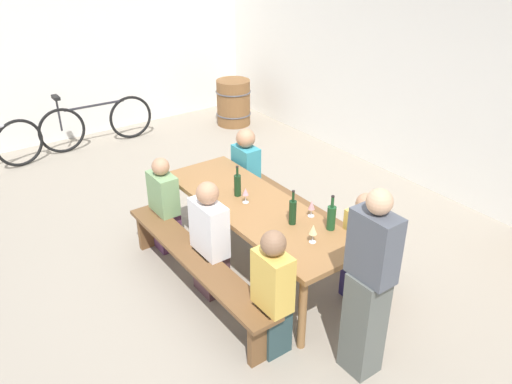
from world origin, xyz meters
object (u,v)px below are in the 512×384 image
Objects in this scene: wine_glass_2 at (245,192)px; bench_far at (308,219)px; tasting_table at (256,212)px; seated_guest_near_0 at (164,207)px; wine_glass_0 at (313,230)px; seated_guest_far_1 at (362,249)px; seated_guest_near_1 at (210,242)px; standing_host at (368,289)px; wine_bottle_2 at (238,185)px; parked_bicycle_0 at (96,123)px; wine_bottle_1 at (293,212)px; seated_guest_far_0 at (246,175)px; wine_barrel at (233,102)px; seated_guest_near_2 at (272,295)px; wine_bottle_0 at (331,217)px; bench_near at (196,263)px; wine_glass_1 at (312,206)px.

bench_far is at bearing 81.35° from wine_glass_2.
seated_guest_near_0 is (-0.91, -0.54, -0.18)m from tasting_table.
wine_glass_0 is 0.63m from seated_guest_far_1.
seated_guest_near_1 is 1.61m from standing_host.
wine_glass_0 is 0.91m from wine_glass_2.
seated_guest_near_0 is 0.93m from seated_guest_near_1.
wine_bottle_2 is 0.67m from seated_guest_near_1.
wine_bottle_1 is at bearing -85.43° from parked_bicycle_0.
seated_guest_far_0 is 1.44× the size of wine_barrel.
seated_guest_far_0 is (-0.66, 0.56, -0.32)m from wine_bottle_2.
wine_barrel is at bearing 149.35° from tasting_table.
seated_guest_near_2 is (0.97, -0.54, -0.12)m from tasting_table.
wine_bottle_2 reaches higher than wine_glass_2.
seated_guest_far_1 is (1.18, 0.56, -0.34)m from wine_bottle_2.
wine_glass_0 is 1.12× the size of wine_glass_2.
tasting_table is at bearing -3.53° from standing_host.
wine_bottle_1 is 0.82m from seated_guest_near_1.
seated_guest_near_2 is at bearing -90.00° from seated_guest_near_1.
tasting_table is at bearing 21.79° from wine_glass_2.
wine_barrel reaches higher than bench_far.
tasting_table is at bearing -158.11° from wine_bottle_0.
parked_bicycle_0 is (-4.16, 0.60, 0.01)m from bench_near.
wine_bottle_1 is at bearing -65.82° from seated_guest_near_0.
bench_near is at bearing -114.93° from wine_glass_1.
wine_bottle_1 is at bearing 59.13° from bench_near.
wine_glass_2 is (-0.91, -0.06, -0.01)m from wine_glass_0.
seated_guest_near_2 is (1.25, -0.52, -0.31)m from wine_bottle_2.
wine_glass_1 is (0.00, 0.22, -0.01)m from wine_bottle_1.
wine_barrel reaches higher than bench_near.
wine_bottle_0 is at bearing -34.81° from seated_guest_far_1.
bench_near is 4.20m from parked_bicycle_0.
wine_bottle_2 is (-0.28, -0.02, 0.19)m from tasting_table.
wine_bottle_1 is 4.69m from wine_barrel.
wine_bottle_1 reaches higher than wine_glass_0.
seated_guest_near_0 is 0.96× the size of seated_guest_far_1.
wine_barrel is at bearing 59.67° from seated_guest_near_2.
parked_bicycle_0 is (-5.70, 0.01, -0.41)m from standing_host.
seated_guest_near_1 reaches higher than bench_near.
wine_glass_2 is at bearing -31.94° from wine_barrel.
wine_bottle_0 is at bearing 103.98° from wine_glass_0.
bench_near is 1.00× the size of bench_far.
tasting_table is 4.17m from parked_bicycle_0.
bench_far is at bearing 38.25° from seated_guest_near_2.
standing_host is (0.82, -0.39, -0.09)m from wine_bottle_0.
wine_barrel is at bearing 142.09° from bench_near.
wine_glass_1 is at bearing 80.30° from seated_guest_far_0.
tasting_table is 0.22m from wine_glass_2.
standing_host is (1.53, 0.44, 0.23)m from seated_guest_near_1.
seated_guest_near_0 is 2.51m from standing_host.
wine_bottle_0 reaches higher than wine_glass_0.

